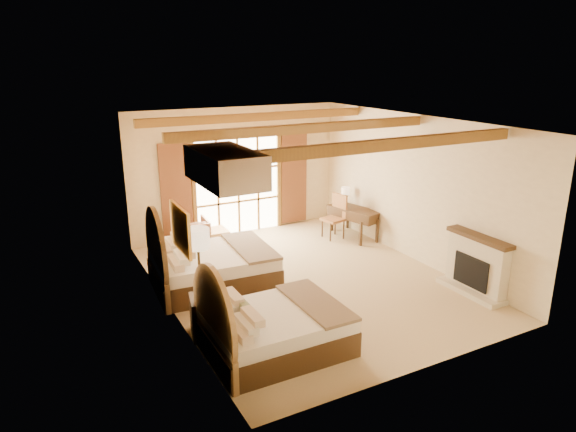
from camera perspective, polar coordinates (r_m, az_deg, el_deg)
floor at (r=10.53m, az=1.90°, el=-7.16°), size 7.00×7.00×0.00m
wall_back at (r=13.04m, az=-5.71°, el=4.97°), size 5.50×0.00×5.50m
wall_left at (r=8.98m, az=-13.41°, el=-1.03°), size 0.00×7.00×7.00m
wall_right at (r=11.55m, az=13.93°, el=2.96°), size 0.00×7.00×7.00m
ceiling at (r=9.66m, az=2.09°, el=10.41°), size 7.00×7.00×0.00m
ceiling_beams at (r=9.68m, az=2.09°, el=9.71°), size 5.39×4.60×0.18m
french_doors at (r=13.06m, az=-5.56°, el=3.42°), size 3.95×0.08×2.60m
fireplace at (r=10.45m, az=20.13°, el=-5.41°), size 0.46×1.40×1.16m
painting at (r=8.26m, az=-11.81°, el=-1.44°), size 0.06×0.95×0.75m
canopy_valance at (r=6.89m, az=-7.01°, el=5.46°), size 0.70×1.40×0.45m
bed_near at (r=7.97m, az=-2.39°, el=-12.29°), size 2.09×1.64×1.38m
bed_far at (r=10.19m, az=-9.19°, el=-5.42°), size 2.40×1.88×1.51m
nightstand at (r=8.56m, az=-8.84°, el=-10.91°), size 0.66×0.66×0.67m
floor_lamp at (r=8.22m, az=-9.97°, el=-3.18°), size 0.38×0.38×1.78m
armchair at (r=12.31m, az=-10.72°, el=-1.98°), size 0.84×0.86×0.73m
ottoman at (r=12.35m, az=-8.16°, el=-2.50°), size 0.61×0.61×0.43m
desk at (r=13.02m, az=7.35°, el=-0.60°), size 0.94×1.48×0.74m
desk_chair at (r=12.89m, az=5.13°, el=-0.96°), size 0.58×0.57×1.10m
desk_lamp at (r=13.24m, az=6.41°, el=2.76°), size 0.21×0.21×0.43m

